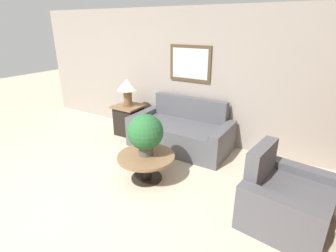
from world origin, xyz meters
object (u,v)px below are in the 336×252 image
Objects in this scene: armchair at (285,200)px; side_table at (129,119)px; potted_plant_on_table at (145,133)px; couch_main at (181,132)px; coffee_table at (146,162)px; table_lamp at (127,87)px.

side_table is at bearing 78.09° from armchair.
armchair is 2.06m from potted_plant_on_table.
couch_main is 2.41m from armchair.
potted_plant_on_table is (-0.02, 0.03, 0.47)m from coffee_table.
coffee_table is at bearing -57.43° from potted_plant_on_table.
couch_main is 1.29m from side_table.
couch_main reaches higher than side_table.
potted_plant_on_table reaches higher than armchair.
couch_main is 2.96× the size of side_table.
couch_main is at bearing 0.46° from side_table.
potted_plant_on_table reaches higher than side_table.
coffee_table is 1.91m from side_table.
table_lamp reaches higher than coffee_table.
potted_plant_on_table is at bearing 122.57° from coffee_table.
table_lamp is (0.00, 0.00, 0.71)m from side_table.
couch_main is 1.37m from potted_plant_on_table.
side_table is at bearing 137.22° from coffee_table.
couch_main is 2.97× the size of potted_plant_on_table.
potted_plant_on_table is at bearing -42.54° from table_lamp.
couch_main reaches higher than coffee_table.
armchair is 1.99m from coffee_table.
coffee_table is 1.37× the size of potted_plant_on_table.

